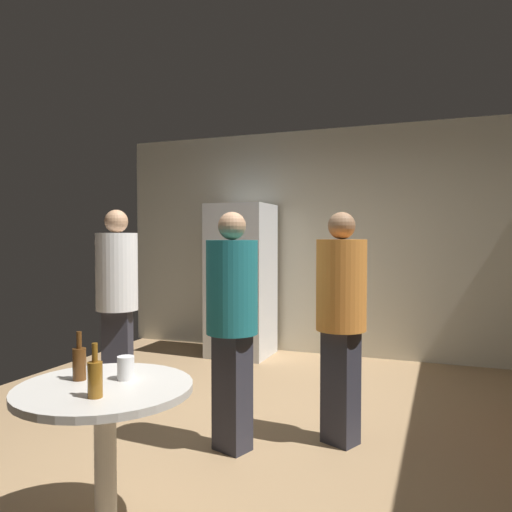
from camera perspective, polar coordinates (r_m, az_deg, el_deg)
ground_plane at (r=3.80m, az=-1.38°, el=-20.41°), size 5.20×5.20×0.10m
wall_back at (r=6.03m, az=8.12°, el=1.58°), size 5.32×0.06×2.70m
refrigerator at (r=5.92m, az=-1.72°, el=-2.77°), size 0.70×0.68×1.80m
foreground_table at (r=2.46m, az=-16.98°, el=-16.33°), size 0.80×0.80×0.73m
beer_bottle_amber at (r=2.24m, az=-18.00°, el=-13.16°), size 0.06×0.06×0.23m
beer_bottle_brown at (r=2.53m, az=-19.63°, el=-11.44°), size 0.06×0.06×0.23m
plastic_cup_white at (r=2.48m, az=-14.73°, el=-12.32°), size 0.08×0.08×0.11m
person_in_teal_shirt at (r=3.28m, az=-2.76°, el=-6.46°), size 0.43×0.43×1.57m
person_in_white_shirt at (r=4.27m, az=-15.68°, el=-4.02°), size 0.43×0.43×1.64m
person_in_orange_shirt at (r=3.43m, az=9.75°, el=-6.06°), size 0.45×0.45×1.58m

